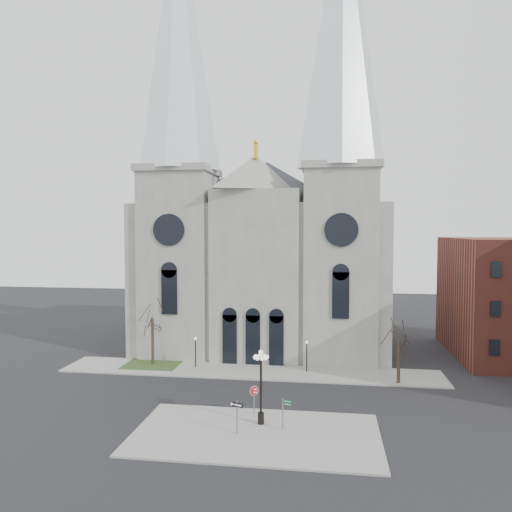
# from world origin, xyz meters

# --- Properties ---
(ground) EXTENTS (160.00, 160.00, 0.00)m
(ground) POSITION_xyz_m (0.00, 0.00, 0.00)
(ground) COLOR black
(ground) RESTS_ON ground
(sidewalk_near) EXTENTS (18.00, 10.00, 0.14)m
(sidewalk_near) POSITION_xyz_m (3.00, -5.00, 0.07)
(sidewalk_near) COLOR gray
(sidewalk_near) RESTS_ON ground
(sidewalk_far) EXTENTS (40.00, 6.00, 0.14)m
(sidewalk_far) POSITION_xyz_m (0.00, 11.00, 0.07)
(sidewalk_far) COLOR gray
(sidewalk_far) RESTS_ON ground
(grass_patch) EXTENTS (6.00, 5.00, 0.18)m
(grass_patch) POSITION_xyz_m (-11.00, 12.00, 0.09)
(grass_patch) COLOR #2C441D
(grass_patch) RESTS_ON ground
(cathedral) EXTENTS (33.00, 26.66, 54.00)m
(cathedral) POSITION_xyz_m (0.00, 22.86, 18.48)
(cathedral) COLOR gray
(cathedral) RESTS_ON ground
(tree_left) EXTENTS (3.20, 3.20, 7.50)m
(tree_left) POSITION_xyz_m (-11.00, 12.00, 5.58)
(tree_left) COLOR black
(tree_left) RESTS_ON ground
(tree_right) EXTENTS (3.20, 3.20, 6.00)m
(tree_right) POSITION_xyz_m (15.00, 9.00, 4.47)
(tree_right) COLOR black
(tree_right) RESTS_ON ground
(ped_lamp_left) EXTENTS (0.32, 0.32, 3.26)m
(ped_lamp_left) POSITION_xyz_m (-6.00, 11.50, 2.33)
(ped_lamp_left) COLOR black
(ped_lamp_left) RESTS_ON sidewalk_far
(ped_lamp_right) EXTENTS (0.32, 0.32, 3.26)m
(ped_lamp_right) POSITION_xyz_m (6.00, 11.50, 2.33)
(ped_lamp_right) COLOR black
(ped_lamp_right) RESTS_ON sidewalk_far
(stop_sign) EXTENTS (0.81, 0.24, 2.30)m
(stop_sign) POSITION_xyz_m (2.29, -1.15, 1.79)
(stop_sign) COLOR slate
(stop_sign) RESTS_ON sidewalk_near
(globe_lamp) EXTENTS (1.54, 1.54, 5.74)m
(globe_lamp) POSITION_xyz_m (3.12, -3.17, 3.74)
(globe_lamp) COLOR black
(globe_lamp) RESTS_ON sidewalk_near
(one_way_sign) EXTENTS (1.00, 0.41, 2.41)m
(one_way_sign) POSITION_xyz_m (1.65, -5.19, 1.75)
(one_way_sign) COLOR slate
(one_way_sign) RESTS_ON sidewalk_near
(street_name_sign) EXTENTS (0.73, 0.24, 2.33)m
(street_name_sign) POSITION_xyz_m (4.96, -4.00, 1.51)
(street_name_sign) COLOR slate
(street_name_sign) RESTS_ON sidewalk_near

